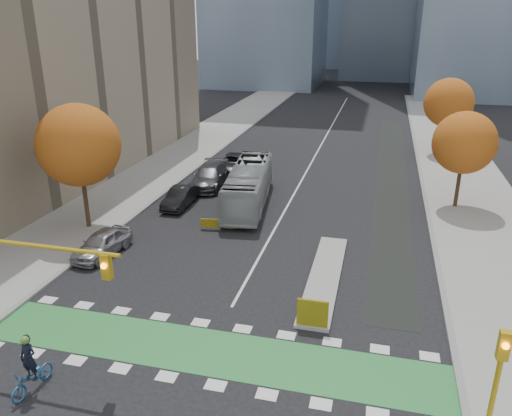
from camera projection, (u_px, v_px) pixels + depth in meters
The scene contains 21 objects.
ground at pixel (195, 374), 19.50m from camera, with size 300.00×300.00×0.00m, color black.
sidewalk_west at pixel (127, 188), 40.69m from camera, with size 7.00×120.00×0.15m, color gray.
sidewalk_east at pixel (481, 218), 34.50m from camera, with size 7.00×120.00×0.15m, color gray.
curb_west at pixel (166, 191), 39.89m from camera, with size 0.30×120.00×0.16m, color gray.
curb_east at pixel (428, 214), 35.30m from camera, with size 0.30×120.00×0.16m, color gray.
bike_crossing at pixel (207, 351), 20.86m from camera, with size 20.00×3.00×0.01m, color #2A8138.
centre_line at pixel (322, 143), 55.74m from camera, with size 0.15×70.00×0.01m, color silver.
bike_lane_paint at pixel (391, 173), 44.96m from camera, with size 2.50×50.00×0.01m, color black.
median_island at pixel (325, 277), 26.71m from camera, with size 1.60×10.00×0.16m, color gray.
hazard_board at pixel (312, 313), 22.10m from camera, with size 1.40×0.12×1.30m, color yellow.
building_west at pixel (7, 25), 40.49m from camera, with size 16.00×44.00×25.00m, color gray.
tree_west at pixel (79, 145), 31.13m from camera, with size 5.20×5.20×8.22m.
tree_east_near at pixel (464, 143), 34.95m from camera, with size 4.40×4.40×7.08m.
tree_east_far at pixel (449, 103), 49.20m from camera, with size 4.80×4.80×7.65m.
traffic_signal_east at pixel (499, 369), 15.66m from camera, with size 0.35×0.43×4.10m.
cyclist at pixel (31, 373), 18.40m from camera, with size 0.92×2.12×2.38m.
bus at pixel (249, 185), 36.80m from camera, with size 2.52×10.77×3.00m, color #9DA3A5.
parked_car_a at pixel (102, 243), 29.12m from camera, with size 1.73×4.30×1.46m, color #A5A4A9.
parked_car_b at pixel (180, 197), 36.70m from camera, with size 1.49×4.27×1.41m, color black.
parked_car_c at pixel (209, 176), 41.06m from camera, with size 2.38×5.86×1.70m, color #46464B.
parked_car_d at pixel (234, 163), 45.48m from camera, with size 2.41×5.22×1.45m, color black.
Camera 1 is at (6.24, -14.83, 13.02)m, focal length 35.00 mm.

